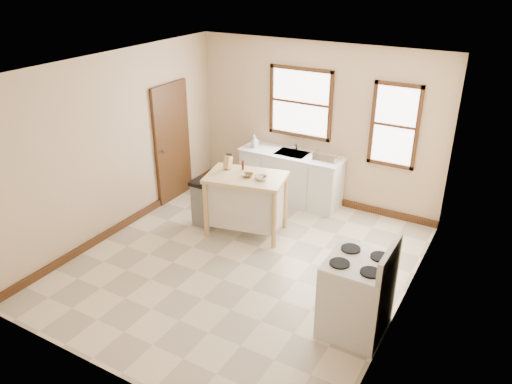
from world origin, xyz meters
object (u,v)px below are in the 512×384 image
Objects in this scene: bowl_b at (260,177)px; bowl_a at (247,175)px; soap_bottle_b at (255,142)px; dish_rack at (326,156)px; pepper_grinder at (243,165)px; knife_block at (228,163)px; trash_bin at (205,203)px; bowl_c at (262,178)px; soap_bottle_a at (254,140)px; kitchen_island at (246,204)px; gas_stove at (358,286)px.

bowl_a is at bearing -171.10° from bowl_b.
soap_bottle_b is 1.54m from bowl_b.
dish_rack is 2.83× the size of pepper_grinder.
knife_block is at bearing 173.17° from bowl_b.
bowl_b is 1.13m from trash_bin.
bowl_c is at bearing -96.61° from dish_rack.
bowl_b is at bearing 6.37° from trash_bin.
knife_block is at bearing -119.26° from dish_rack.
pepper_grinder is at bearing -68.41° from soap_bottle_a.
pepper_grinder reaches higher than trash_bin.
bowl_a is (-0.72, -1.41, 0.03)m from dish_rack.
kitchen_island reaches higher than trash_bin.
pepper_grinder is at bearing -115.30° from dish_rack.
bowl_c reaches higher than bowl_a.
bowl_c is (0.04, -0.03, 0.01)m from bowl_b.
gas_stove is at bearing -33.66° from bowl_b.
kitchen_island is 0.73m from trash_bin.
dish_rack is 1.58m from bowl_a.
soap_bottle_a is 1.61m from trash_bin.
dish_rack is 3.18m from gas_stove.
trash_bin is (-0.74, -0.11, -0.61)m from bowl_a.
pepper_grinder is at bearing 156.26° from bowl_c.
kitchen_island is at bearing -40.57° from soap_bottle_b.
kitchen_island is 6.68× the size of bowl_c.
gas_stove reaches higher than soap_bottle_b.
soap_bottle_a is at bearing 111.87° from pepper_grinder.
kitchen_island is at bearing 177.93° from bowl_c.
bowl_a is 2.66m from gas_stove.
knife_block is at bearing -157.20° from pepper_grinder.
bowl_b is 0.12× the size of gas_stove.
pepper_grinder reaches higher than soap_bottle_b.
soap_bottle_a is 1.45× the size of bowl_b.
bowl_a is at bearing -9.87° from knife_block.
soap_bottle_b is 1.16× the size of bowl_c.
dish_rack reaches higher than trash_bin.
bowl_c is 0.15× the size of gas_stove.
kitchen_island is 8.00× the size of pepper_grinder.
knife_block is (-0.39, 0.09, 0.59)m from kitchen_island.
gas_stove is at bearing -24.40° from trash_bin.
dish_rack is at bearing 63.07° from bowl_a.
bowl_c is (-0.47, -1.41, 0.04)m from dish_rack.
kitchen_island is (-0.75, -1.40, -0.48)m from dish_rack.
pepper_grinder is (0.47, -1.16, 0.03)m from soap_bottle_a.
gas_stove is (2.93, -2.70, -0.42)m from soap_bottle_a.
knife_block reaches higher than bowl_c.
knife_block is at bearing 165.81° from bowl_a.
gas_stove reaches higher than trash_bin.
bowl_a reaches higher than bowl_b.
pepper_grinder reaches higher than bowl_c.
knife_block is at bearing -55.18° from soap_bottle_b.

